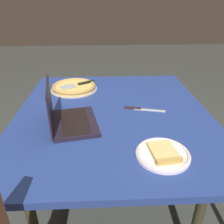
# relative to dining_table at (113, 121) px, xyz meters

# --- Properties ---
(ground_plane) EXTENTS (12.00, 12.00, 0.00)m
(ground_plane) POSITION_rel_dining_table_xyz_m (0.00, 0.00, -0.68)
(ground_plane) COLOR #3B3E3A
(dining_table) EXTENTS (1.28, 1.11, 0.75)m
(dining_table) POSITION_rel_dining_table_xyz_m (0.00, 0.00, 0.00)
(dining_table) COLOR navy
(dining_table) RESTS_ON ground_plane
(laptop) EXTENTS (0.35, 0.28, 0.23)m
(laptop) POSITION_rel_dining_table_xyz_m (0.14, -0.24, 0.11)
(laptop) COLOR black
(laptop) RESTS_ON dining_table
(pizza_plate) EXTENTS (0.23, 0.23, 0.04)m
(pizza_plate) POSITION_rel_dining_table_xyz_m (0.42, 0.19, 0.08)
(pizza_plate) COLOR white
(pizza_plate) RESTS_ON dining_table
(pizza_tray) EXTENTS (0.33, 0.33, 0.04)m
(pizza_tray) POSITION_rel_dining_table_xyz_m (-0.36, -0.26, 0.08)
(pizza_tray) COLOR #A4A1A9
(pizza_tray) RESTS_ON dining_table
(table_knife) EXTENTS (0.08, 0.24, 0.01)m
(table_knife) POSITION_rel_dining_table_xyz_m (-0.02, 0.16, 0.07)
(table_knife) COLOR #B2B9B6
(table_knife) RESTS_ON dining_table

